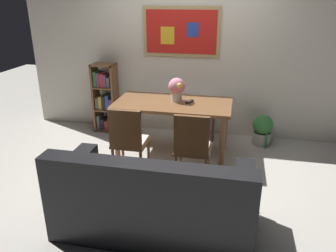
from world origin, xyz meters
The scene contains 11 objects.
ground_plane centered at (0.00, 0.00, 0.00)m, with size 12.00×12.00×0.00m, color #B7B2A8.
wall_back_with_painting centered at (0.00, 1.48, 1.31)m, with size 5.20×0.14×2.60m.
dining_table centered at (-0.06, 0.56, 0.66)m, with size 1.55×0.82×0.76m.
dining_chair_near_left centered at (-0.44, -0.21, 0.54)m, with size 0.40×0.41×0.91m.
dining_chair_far_right centered at (0.29, 1.36, 0.54)m, with size 0.40×0.41×0.91m.
dining_chair_near_right centered at (0.32, -0.24, 0.54)m, with size 0.40×0.41×0.91m.
leather_couch centered at (0.08, -1.08, 0.31)m, with size 1.80×0.84×0.84m.
bookshelf centered at (-1.29, 1.21, 0.51)m, with size 0.36×0.28×1.10m.
potted_ivy centered at (1.18, 1.15, 0.24)m, with size 0.30×0.30×0.50m.
flower_vase centered at (-0.02, 0.63, 0.94)m, with size 0.22×0.22×0.32m.
tv_remote centered at (0.16, 0.61, 0.77)m, with size 0.09×0.16×0.02m.
Camera 1 is at (0.75, -3.56, 2.07)m, focal length 35.22 mm.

